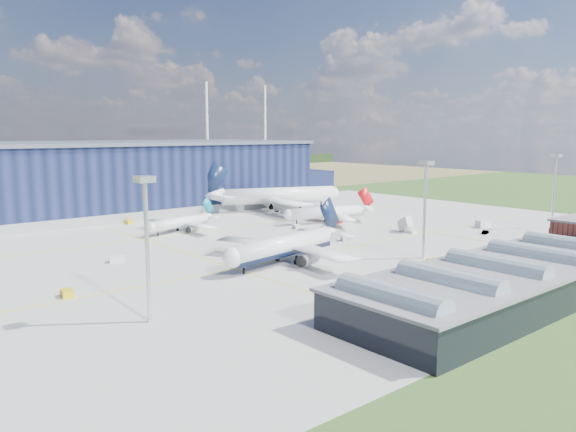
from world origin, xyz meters
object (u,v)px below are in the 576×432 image
(light_mast_east, at_px, (555,179))
(gse_cart_a, at_px, (297,227))
(light_mast_center, at_px, (425,193))
(car_a, at_px, (481,225))
(gse_tug_a, at_px, (67,293))
(airliner_navy, at_px, (283,235))
(airliner_widebody, at_px, (278,187))
(airliner_regional, at_px, (180,217))
(light_mast_west, at_px, (146,225))
(gse_tug_c, at_px, (129,222))
(airliner_red, at_px, (326,206))
(gse_van_a, at_px, (350,237))
(gse_tug_b, at_px, (435,262))
(hangar, at_px, (152,178))
(car_b, at_px, (485,232))
(gse_cart_b, at_px, (117,259))
(airstair, at_px, (405,227))
(gse_van_c, at_px, (483,224))

(light_mast_east, distance_m, gse_cart_a, 80.29)
(light_mast_center, xyz_separation_m, car_a, (51.64, 15.90, -14.84))
(gse_tug_a, bearing_deg, light_mast_east, -0.16)
(airliner_navy, bearing_deg, light_mast_east, 160.00)
(airliner_widebody, xyz_separation_m, airliner_regional, (-51.45, -16.97, -4.44))
(light_mast_center, relative_size, light_mast_east, 1.00)
(light_mast_west, distance_m, gse_tug_c, 100.65)
(airliner_widebody, distance_m, gse_tug_c, 57.85)
(light_mast_east, height_order, airliner_red, light_mast_east)
(light_mast_east, distance_m, gse_tug_c, 134.46)
(light_mast_east, xyz_separation_m, gse_van_a, (-62.46, 26.07, -14.34))
(gse_tug_a, height_order, gse_tug_b, gse_tug_b)
(hangar, xyz_separation_m, airliner_navy, (-21.68, -107.86, -5.02))
(hangar, bearing_deg, airliner_regional, -108.85)
(car_a, relative_size, car_b, 0.96)
(light_mast_west, bearing_deg, airliner_red, 30.48)
(airliner_red, distance_m, gse_cart_b, 76.20)
(light_mast_center, height_order, airliner_regional, light_mast_center)
(car_b, bearing_deg, light_mast_west, 77.84)
(airstair, bearing_deg, gse_van_a, -163.92)
(gse_tug_b, bearing_deg, car_b, 19.03)
(airliner_regional, xyz_separation_m, gse_cart_a, (30.52, -18.04, -3.92))
(light_mast_east, distance_m, airstair, 49.29)
(gse_cart_a, bearing_deg, gse_tug_b, -76.35)
(light_mast_center, bearing_deg, hangar, 93.30)
(gse_van_a, relative_size, airstair, 1.00)
(light_mast_center, relative_size, gse_tug_c, 7.34)
(gse_van_a, bearing_deg, light_mast_center, -160.77)
(light_mast_west, distance_m, car_a, 123.57)
(gse_cart_b, bearing_deg, light_mast_east, -88.82)
(airliner_widebody, height_order, car_a, airliner_widebody)
(airliner_navy, relative_size, gse_tug_c, 12.90)
(hangar, height_order, gse_tug_a, hangar)
(airstair, relative_size, car_a, 1.44)
(hangar, height_order, gse_tug_c, hangar)
(airliner_widebody, xyz_separation_m, airstair, (-0.11, -60.10, -7.40))
(gse_tug_c, xyz_separation_m, car_b, (72.20, -84.23, -0.08))
(gse_tug_b, height_order, gse_van_c, gse_van_c)
(airliner_navy, distance_m, car_b, 70.00)
(light_mast_west, bearing_deg, gse_van_c, 6.88)
(light_mast_east, xyz_separation_m, gse_tug_a, (-140.26, 22.14, -14.77))
(light_mast_west, bearing_deg, car_a, 7.45)
(light_mast_center, distance_m, gse_cart_b, 72.73)
(gse_tug_c, bearing_deg, gse_van_c, -43.61)
(light_mast_center, relative_size, car_b, 6.30)
(light_mast_west, height_order, gse_tug_a, light_mast_west)
(light_mast_east, height_order, airliner_navy, light_mast_east)
(gse_tug_c, height_order, airstair, airstair)
(light_mast_center, height_order, airliner_navy, light_mast_center)
(airliner_widebody, distance_m, gse_tug_a, 118.53)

